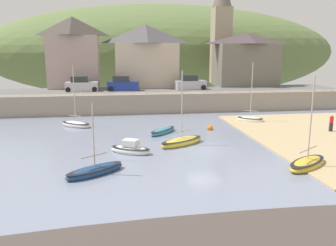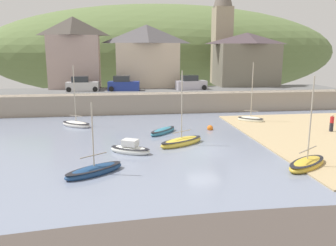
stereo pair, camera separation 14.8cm
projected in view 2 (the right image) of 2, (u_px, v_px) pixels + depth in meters
name	position (u px, v px, depth m)	size (l,w,h in m)	color
ground	(276.00, 197.00, 17.61)	(48.00, 41.00, 0.61)	gray
quay_seawall	(171.00, 101.00, 43.38)	(48.00, 9.40, 2.40)	gray
hillside_backdrop	(163.00, 52.00, 79.24)	(80.00, 44.00, 20.72)	#5C713F
waterfront_building_left	(74.00, 52.00, 47.87)	(7.16, 4.77, 9.78)	#AC938A
waterfront_building_centre	(147.00, 56.00, 49.38)	(9.15, 5.39, 8.82)	beige
waterfront_building_right	(246.00, 59.00, 51.56)	(9.27, 5.77, 7.83)	#6F695B
church_with_spire	(222.00, 26.00, 54.02)	(3.00, 3.00, 17.51)	tan
sailboat_nearest_shore	(94.00, 170.00, 21.34)	(3.98, 3.31, 4.67)	navy
sailboat_white_hull	(163.00, 131.00, 31.97)	(3.17, 3.41, 0.65)	teal
dinghy_open_wooden	(181.00, 142.00, 28.01)	(4.32, 3.35, 6.21)	gold
fishing_boat_green	(76.00, 124.00, 34.87)	(3.59, 3.15, 6.31)	white
sailboat_far_left	(130.00, 149.00, 25.76)	(3.39, 2.57, 1.21)	white
motorboat_with_cabin	(307.00, 164.00, 22.56)	(4.13, 3.50, 6.19)	gold
sailboat_tall_mast	(251.00, 119.00, 37.19)	(3.02, 2.61, 6.55)	silver
parked_car_near_slipway	(82.00, 85.00, 44.55)	(4.12, 1.82, 1.95)	silver
parked_car_by_wall	(123.00, 84.00, 45.29)	(4.26, 2.12, 1.95)	navy
parked_car_end_of_row	(191.00, 84.00, 46.55)	(4.26, 2.13, 1.95)	#B4B1C2
person_near_water	(332.00, 122.00, 32.14)	(0.34, 0.34, 1.62)	#282833
mooring_buoy	(210.00, 128.00, 33.36)	(0.58, 0.58, 0.58)	orange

